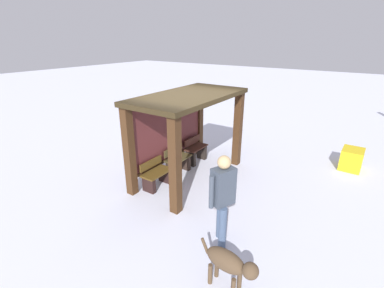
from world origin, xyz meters
TOP-DOWN VIEW (x-y plane):
  - ground_plane at (0.00, 0.00)m, footprint 60.00×60.00m
  - bus_shelter at (0.00, 0.18)m, footprint 3.30×1.68m
  - bench_left_inside at (-0.91, 0.40)m, footprint 0.81×0.41m
  - bench_center_inside at (0.00, 0.40)m, footprint 0.81×0.39m
  - bench_right_inside at (0.91, 0.40)m, footprint 0.81×0.36m
  - person_walking at (-1.80, -1.97)m, footprint 0.57×0.39m
  - dog at (-2.65, -2.56)m, footprint 0.35×0.99m
  - grit_bin at (3.09, -3.61)m, footprint 0.71×0.57m

SIDE VIEW (x-z plane):
  - ground_plane at x=0.00m, z-range 0.00..0.00m
  - bench_left_inside at x=-0.91m, z-range -0.06..0.65m
  - grit_bin at x=3.09m, z-range 0.00..0.60m
  - bench_center_inside at x=0.00m, z-range -0.05..0.71m
  - bench_right_inside at x=0.91m, z-range -0.05..0.72m
  - dog at x=-2.65m, z-range 0.15..0.86m
  - person_walking at x=-1.80m, z-range 0.15..1.93m
  - bus_shelter at x=0.00m, z-range 0.52..2.82m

